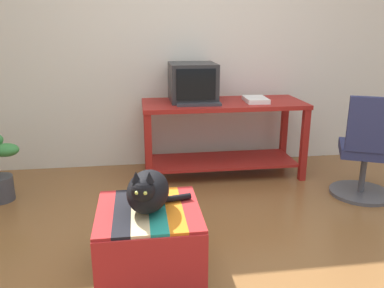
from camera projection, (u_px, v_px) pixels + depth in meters
ground_plane at (224, 272)px, 2.34m from camera, size 14.00×14.00×0.00m
back_wall at (183, 38)px, 3.91m from camera, size 8.00×0.10×2.60m
desk at (223, 125)px, 3.76m from camera, size 1.53×0.61×0.73m
tv_monitor at (193, 83)px, 3.70m from camera, size 0.43×0.47×0.36m
keyboard at (199, 104)px, 3.53m from camera, size 0.41×0.17×0.02m
book at (256, 100)px, 3.68m from camera, size 0.21×0.30×0.04m
ottoman_with_blanket at (150, 243)px, 2.25m from camera, size 0.58×0.59×0.43m
cat at (148, 191)px, 2.14m from camera, size 0.40×0.39×0.28m
office_chair at (366, 154)px, 3.26m from camera, size 0.56×0.56×0.89m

